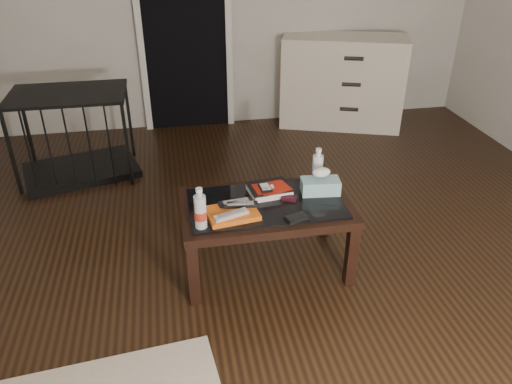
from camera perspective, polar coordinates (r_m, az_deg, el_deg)
The scene contains 17 objects.
ground at distance 3.21m, azimuth 2.97°, elevation -8.19°, with size 5.00×5.00×0.00m, color black.
doorway at distance 5.02m, azimuth -8.22°, elevation 18.49°, with size 0.90×0.08×2.07m.
coffee_table at distance 2.97m, azimuth 1.12°, elevation -2.27°, with size 1.00×0.60×0.46m.
dresser at distance 5.24m, azimuth 9.79°, elevation 12.33°, with size 1.30×0.87×0.90m.
pet_crate at distance 4.43m, azimuth -19.74°, elevation 4.70°, with size 1.03×0.82×0.71m.
magazines at distance 2.81m, azimuth -2.73°, elevation -2.45°, with size 0.28×0.21×0.03m, color #DD5C14.
remote_silver at distance 2.75m, azimuth -2.87°, elevation -2.59°, with size 0.20×0.05×0.02m, color #AAAAAE.
remote_black_front at distance 2.84m, azimuth -1.79°, elevation -1.44°, with size 0.20×0.05×0.02m, color black.
remote_black_back at distance 2.86m, azimuth -2.33°, elevation -1.17°, with size 0.20×0.05×0.02m, color black.
textbook at distance 3.03m, azimuth 1.53°, elevation 0.28°, with size 0.25×0.20×0.05m, color black.
dvd_mailers at distance 3.00m, azimuth 1.57°, elevation 0.57°, with size 0.19×0.14×0.01m, color #A91A0B.
ipod at distance 2.97m, azimuth 1.06°, elevation 0.52°, with size 0.06×0.10×0.02m, color black.
flip_phone at distance 2.97m, azimuth 3.79°, elevation -0.70°, with size 0.09×0.05×0.02m, color black.
wallet at distance 2.78m, azimuth 4.66°, elevation -2.96°, with size 0.12×0.07×0.02m, color black.
water_bottle_left at distance 2.67m, azimuth -6.41°, elevation -1.82°, with size 0.07×0.07×0.24m, color silver.
water_bottle_right at distance 3.12m, azimuth 7.06°, elevation 2.96°, with size 0.07×0.07×0.24m, color silver.
tissue_box at distance 3.04m, azimuth 7.36°, elevation 0.67°, with size 0.23×0.12×0.09m, color teal.
Camera 1 is at (-0.63, -2.46, 1.96)m, focal length 35.00 mm.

